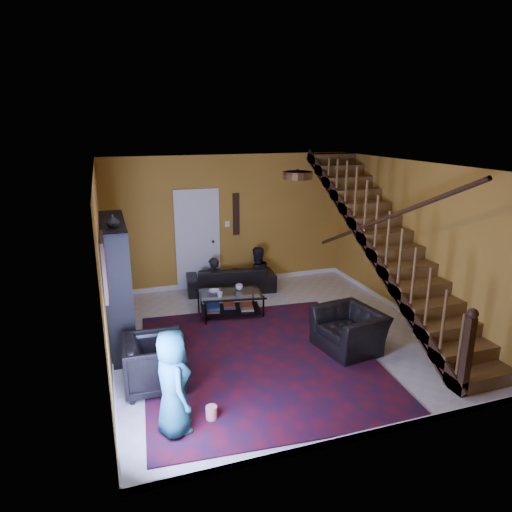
{
  "coord_description": "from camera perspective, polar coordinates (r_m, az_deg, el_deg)",
  "views": [
    {
      "loc": [
        -2.5,
        -6.48,
        3.41
      ],
      "look_at": [
        -0.19,
        0.4,
        1.3
      ],
      "focal_mm": 32.0,
      "sensor_mm": 36.0,
      "label": 1
    }
  ],
  "objects": [
    {
      "name": "ceiling_fixture",
      "position": [
        6.24,
        5.22,
        10.02
      ],
      "size": [
        0.4,
        0.4,
        0.1
      ],
      "primitive_type": "cylinder",
      "color": "#3F2814",
      "rests_on": "room"
    },
    {
      "name": "staircase",
      "position": [
        8.2,
        16.4,
        1.39
      ],
      "size": [
        0.95,
        5.02,
        3.18
      ],
      "color": "brown",
      "rests_on": "floor"
    },
    {
      "name": "popcorn_bucket",
      "position": [
        5.77,
        -5.59,
        -18.88
      ],
      "size": [
        0.17,
        0.17,
        0.16
      ],
      "primitive_type": "cylinder",
      "rotation": [
        0.0,
        0.0,
        0.27
      ],
      "color": "red",
      "rests_on": "rug"
    },
    {
      "name": "person_adult_a",
      "position": [
        9.62,
        -5.31,
        -3.61
      ],
      "size": [
        0.47,
        0.33,
        1.2
      ],
      "primitive_type": "imported",
      "rotation": [
        0.0,
        0.0,
        3.04
      ],
      "color": "black",
      "rests_on": "sofa"
    },
    {
      "name": "person_child",
      "position": [
        5.35,
        -10.36,
        -15.31
      ],
      "size": [
        0.49,
        0.67,
        1.26
      ],
      "primitive_type": "imported",
      "rotation": [
        0.0,
        0.0,
        1.73
      ],
      "color": "#164755",
      "rests_on": "armchair_left"
    },
    {
      "name": "cup_a",
      "position": [
        8.49,
        -2.12,
        -3.92
      ],
      "size": [
        0.17,
        0.17,
        0.11
      ],
      "primitive_type": "imported",
      "rotation": [
        0.0,
        0.0,
        0.31
      ],
      "color": "#999999",
      "rests_on": "coffee_table"
    },
    {
      "name": "coffee_table",
      "position": [
        8.42,
        -3.21,
        -5.83
      ],
      "size": [
        1.23,
        0.85,
        0.43
      ],
      "rotation": [
        0.0,
        0.0,
        -0.18
      ],
      "color": "black",
      "rests_on": "floor"
    },
    {
      "name": "cup_b",
      "position": [
        8.15,
        -4.56,
        -4.86
      ],
      "size": [
        0.13,
        0.13,
        0.1
      ],
      "primitive_type": "imported",
      "rotation": [
        0.0,
        0.0,
        0.28
      ],
      "color": "#999999",
      "rests_on": "coffee_table"
    },
    {
      "name": "person_adult_b",
      "position": [
        9.85,
        0.08,
        -2.64
      ],
      "size": [
        0.71,
        0.58,
        1.34
      ],
      "primitive_type": "imported",
      "rotation": [
        0.0,
        0.0,
        3.26
      ],
      "color": "black",
      "rests_on": "sofa"
    },
    {
      "name": "vase",
      "position": [
        6.71,
        -17.47,
        4.2
      ],
      "size": [
        0.18,
        0.18,
        0.19
      ],
      "primitive_type": "imported",
      "color": "#999999",
      "rests_on": "bookshelf"
    },
    {
      "name": "framed_picture",
      "position": [
        5.82,
        -18.49,
        -1.19
      ],
      "size": [
        0.04,
        0.74,
        0.74
      ],
      "primitive_type": "cube",
      "color": "maroon",
      "rests_on": "room"
    },
    {
      "name": "sofa",
      "position": [
        9.62,
        -3.15,
        -2.83
      ],
      "size": [
        1.91,
        0.94,
        0.54
      ],
      "primitive_type": "imported",
      "rotation": [
        0.0,
        0.0,
        3.02
      ],
      "color": "black",
      "rests_on": "floor"
    },
    {
      "name": "armchair_right",
      "position": [
        7.32,
        11.57,
        -9.06
      ],
      "size": [
        1.0,
        1.11,
        0.64
      ],
      "primitive_type": "imported",
      "rotation": [
        0.0,
        0.0,
        -1.41
      ],
      "color": "black",
      "rests_on": "floor"
    },
    {
      "name": "rug",
      "position": [
        7.02,
        0.39,
        -12.74
      ],
      "size": [
        3.66,
        4.1,
        0.02
      ],
      "primitive_type": "cube",
      "rotation": [
        0.0,
        0.0,
        -0.08
      ],
      "color": "#460C16",
      "rests_on": "floor"
    },
    {
      "name": "room",
      "position": [
        8.58,
        -9.34,
        -7.03
      ],
      "size": [
        5.5,
        5.5,
        5.5
      ],
      "color": "#B37A27",
      "rests_on": "ground"
    },
    {
      "name": "bowl",
      "position": [
        8.39,
        -5.26,
        -4.43
      ],
      "size": [
        0.25,
        0.25,
        0.05
      ],
      "primitive_type": "imported",
      "rotation": [
        0.0,
        0.0,
        -0.36
      ],
      "color": "#999999",
      "rests_on": "coffee_table"
    },
    {
      "name": "armchair_left",
      "position": [
        6.33,
        -12.52,
        -12.97
      ],
      "size": [
        0.83,
        0.81,
        0.72
      ],
      "primitive_type": "imported",
      "rotation": [
        0.0,
        0.0,
        1.53
      ],
      "color": "black",
      "rests_on": "floor"
    },
    {
      "name": "floor",
      "position": [
        7.73,
        2.29,
        -9.92
      ],
      "size": [
        5.5,
        5.5,
        0.0
      ],
      "primitive_type": "plane",
      "color": "beige",
      "rests_on": "ground"
    },
    {
      "name": "bookshelf",
      "position": [
        7.49,
        -16.86,
        -3.54
      ],
      "size": [
        0.35,
        1.8,
        2.0
      ],
      "color": "black",
      "rests_on": "floor"
    },
    {
      "name": "door",
      "position": [
        9.67,
        -7.3,
        1.85
      ],
      "size": [
        0.82,
        0.05,
        2.05
      ],
      "primitive_type": "cube",
      "color": "silver",
      "rests_on": "floor"
    },
    {
      "name": "wall_hanging",
      "position": [
        9.76,
        -2.5,
        5.25
      ],
      "size": [
        0.14,
        0.03,
        0.9
      ],
      "primitive_type": "cube",
      "color": "black",
      "rests_on": "room"
    }
  ]
}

